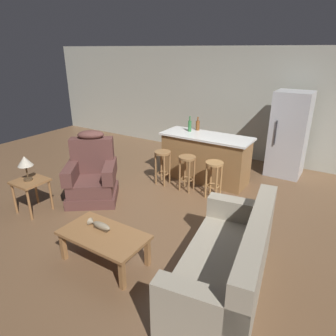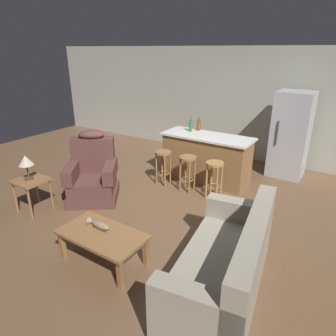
% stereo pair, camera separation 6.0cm
% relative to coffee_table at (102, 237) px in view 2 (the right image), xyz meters
% --- Properties ---
extents(ground_plane, '(12.00, 12.00, 0.00)m').
position_rel_coffee_table_xyz_m(ground_plane, '(-0.07, 1.67, -0.36)').
color(ground_plane, brown).
extents(back_wall, '(12.00, 0.05, 2.60)m').
position_rel_coffee_table_xyz_m(back_wall, '(-0.07, 4.79, 0.94)').
color(back_wall, '#B2B2A3').
rests_on(back_wall, ground_plane).
extents(coffee_table, '(1.10, 0.60, 0.42)m').
position_rel_coffee_table_xyz_m(coffee_table, '(0.00, 0.00, 0.00)').
color(coffee_table, olive).
rests_on(coffee_table, ground_plane).
extents(fish_figurine, '(0.34, 0.10, 0.10)m').
position_rel_coffee_table_xyz_m(fish_figurine, '(-0.12, 0.07, 0.10)').
color(fish_figurine, '#4C3823').
rests_on(fish_figurine, coffee_table).
extents(couch, '(1.12, 2.01, 0.94)m').
position_rel_coffee_table_xyz_m(couch, '(1.49, 0.38, -0.02)').
color(couch, '#9E937F').
rests_on(couch, ground_plane).
extents(recliner_near_lamp, '(1.17, 1.17, 1.20)m').
position_rel_coffee_table_xyz_m(recliner_near_lamp, '(-1.43, 1.21, 0.06)').
color(recliner_near_lamp, brown).
rests_on(recliner_near_lamp, ground_plane).
extents(end_table, '(0.48, 0.48, 0.56)m').
position_rel_coffee_table_xyz_m(end_table, '(-1.91, 0.32, 0.10)').
color(end_table, olive).
rests_on(end_table, ground_plane).
extents(table_lamp, '(0.24, 0.24, 0.41)m').
position_rel_coffee_table_xyz_m(table_lamp, '(-1.93, 0.31, 0.50)').
color(table_lamp, '#4C3823').
rests_on(table_lamp, end_table).
extents(kitchen_island, '(1.80, 0.70, 0.95)m').
position_rel_coffee_table_xyz_m(kitchen_island, '(-0.07, 3.02, 0.11)').
color(kitchen_island, olive).
rests_on(kitchen_island, ground_plane).
extents(bar_stool_left, '(0.32, 0.32, 0.68)m').
position_rel_coffee_table_xyz_m(bar_stool_left, '(-0.69, 2.39, 0.11)').
color(bar_stool_left, olive).
rests_on(bar_stool_left, ground_plane).
extents(bar_stool_middle, '(0.32, 0.32, 0.68)m').
position_rel_coffee_table_xyz_m(bar_stool_middle, '(-0.14, 2.39, 0.11)').
color(bar_stool_middle, olive).
rests_on(bar_stool_middle, ground_plane).
extents(bar_stool_right, '(0.32, 0.32, 0.68)m').
position_rel_coffee_table_xyz_m(bar_stool_right, '(0.40, 2.39, 0.11)').
color(bar_stool_right, '#A87A47').
rests_on(bar_stool_right, ground_plane).
extents(refrigerator, '(0.70, 0.69, 1.76)m').
position_rel_coffee_table_xyz_m(refrigerator, '(1.24, 4.22, 0.52)').
color(refrigerator, '#B7B7BC').
rests_on(refrigerator, ground_plane).
extents(bottle_tall_green, '(0.07, 0.07, 0.31)m').
position_rel_coffee_table_xyz_m(bottle_tall_green, '(-0.50, 3.11, 0.70)').
color(bottle_tall_green, '#2D6B38').
rests_on(bottle_tall_green, kitchen_island).
extents(bottle_short_amber, '(0.08, 0.08, 0.28)m').
position_rel_coffee_table_xyz_m(bottle_short_amber, '(-0.40, 3.28, 0.69)').
color(bottle_short_amber, brown).
rests_on(bottle_short_amber, kitchen_island).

